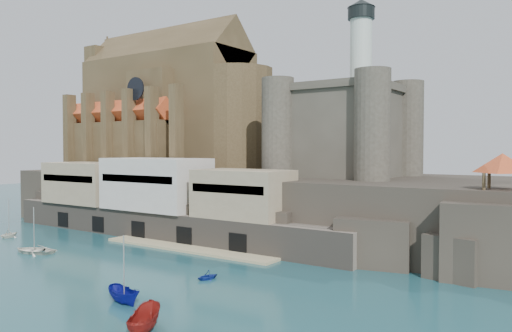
{
  "coord_description": "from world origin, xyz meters",
  "views": [
    {
      "loc": [
        50.89,
        -35.39,
        14.61
      ],
      "look_at": [
        4.44,
        32.0,
        11.75
      ],
      "focal_mm": 35.0,
      "sensor_mm": 36.0,
      "label": 1
    }
  ],
  "objects_px": {
    "church": "(172,113)",
    "pavilion": "(502,165)",
    "castle_keep": "(345,126)",
    "boat_2": "(124,302)"
  },
  "relations": [
    {
      "from": "church",
      "to": "pavilion",
      "type": "bearing_deg",
      "value": -13.48
    },
    {
      "from": "pavilion",
      "to": "castle_keep",
      "type": "bearing_deg",
      "value": 149.82
    },
    {
      "from": "church",
      "to": "pavilion",
      "type": "xyz_separation_m",
      "value": [
        66.13,
        -15.85,
        -9.4
      ]
    },
    {
      "from": "castle_keep",
      "to": "boat_2",
      "type": "bearing_deg",
      "value": -92.66
    },
    {
      "from": "pavilion",
      "to": "boat_2",
      "type": "bearing_deg",
      "value": -133.11
    },
    {
      "from": "church",
      "to": "pavilion",
      "type": "relative_size",
      "value": 7.34
    },
    {
      "from": "castle_keep",
      "to": "church",
      "type": "bearing_deg",
      "value": 178.89
    },
    {
      "from": "pavilion",
      "to": "boat_2",
      "type": "relative_size",
      "value": 1.3
    },
    {
      "from": "pavilion",
      "to": "boat_2",
      "type": "xyz_separation_m",
      "value": [
        -28.01,
        -29.93,
        -12.73
      ]
    },
    {
      "from": "church",
      "to": "castle_keep",
      "type": "distance_m",
      "value": 40.39
    }
  ]
}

